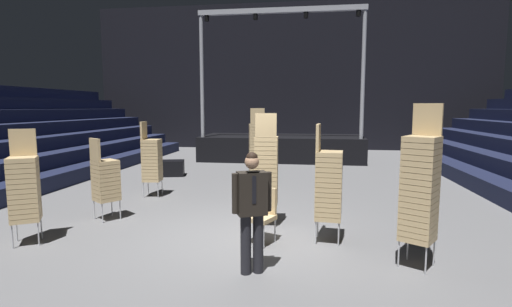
% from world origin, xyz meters
% --- Properties ---
extents(ground_plane, '(22.00, 30.00, 0.10)m').
position_xyz_m(ground_plane, '(0.00, 0.00, -0.05)').
color(ground_plane, slate).
extents(arena_end_wall, '(22.00, 0.30, 8.00)m').
position_xyz_m(arena_end_wall, '(0.00, 15.00, 4.00)').
color(arena_end_wall, black).
rests_on(arena_end_wall, ground_plane).
extents(stage_riser, '(7.07, 2.98, 6.27)m').
position_xyz_m(stage_riser, '(0.00, 10.35, 0.64)').
color(stage_riser, black).
rests_on(stage_riser, ground_plane).
extents(man_with_tie, '(0.56, 0.37, 1.73)m').
position_xyz_m(man_with_tie, '(0.52, -1.56, 0.98)').
color(man_with_tie, black).
rests_on(man_with_tie, ground_plane).
extents(chair_stack_front_left, '(0.61, 0.61, 1.71)m').
position_xyz_m(chair_stack_front_left, '(-2.90, 0.59, 0.86)').
color(chair_stack_front_left, '#B2B5BA').
rests_on(chair_stack_front_left, ground_plane).
extents(chair_stack_front_right, '(0.53, 0.53, 2.31)m').
position_xyz_m(chair_stack_front_right, '(-0.28, 4.47, 1.15)').
color(chair_stack_front_right, '#B2B5BA').
rests_on(chair_stack_front_right, ground_plane).
extents(chair_stack_mid_left, '(0.61, 0.61, 2.39)m').
position_xyz_m(chair_stack_mid_left, '(2.87, -0.99, 1.19)').
color(chair_stack_mid_left, '#B2B5BA').
rests_on(chair_stack_mid_left, ground_plane).
extents(chair_stack_mid_right, '(0.48, 0.48, 1.96)m').
position_xyz_m(chair_stack_mid_right, '(-2.82, 2.75, 0.98)').
color(chair_stack_mid_right, '#B2B5BA').
rests_on(chair_stack_mid_right, ground_plane).
extents(chair_stack_mid_centre, '(0.60, 0.60, 1.96)m').
position_xyz_m(chair_stack_mid_centre, '(-3.50, -0.93, 0.98)').
color(chair_stack_mid_centre, '#B2B5BA').
rests_on(chair_stack_mid_centre, ground_plane).
extents(chair_stack_rear_left, '(0.48, 0.48, 2.05)m').
position_xyz_m(chair_stack_rear_left, '(1.62, -0.09, 1.03)').
color(chair_stack_rear_left, '#B2B5BA').
rests_on(chair_stack_rear_left, ground_plane).
extents(chair_stack_rear_right, '(0.46, 0.46, 2.22)m').
position_xyz_m(chair_stack_rear_right, '(0.44, 0.73, 1.11)').
color(chair_stack_rear_right, '#B2B5BA').
rests_on(chair_stack_rear_right, ground_plane).
extents(equipment_road_case, '(1.02, 0.80, 0.53)m').
position_xyz_m(equipment_road_case, '(-3.44, 5.68, 0.26)').
color(equipment_road_case, black).
rests_on(equipment_road_case, ground_plane).
extents(loose_chair_near_man, '(0.58, 0.58, 0.95)m').
position_xyz_m(loose_chair_near_man, '(0.49, -0.28, 0.53)').
color(loose_chair_near_man, '#B2B5BA').
rests_on(loose_chair_near_man, ground_plane).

